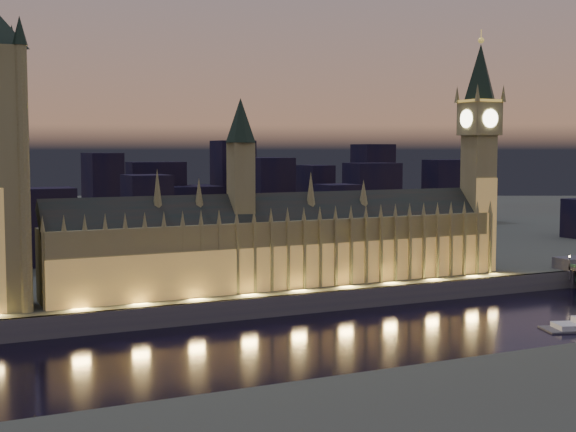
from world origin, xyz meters
name	(u,v)px	position (x,y,z in m)	size (l,w,h in m)	color
ground_plane	(343,336)	(0.00, 0.00, 0.00)	(2000.00, 2000.00, 0.00)	black
north_bank	(69,216)	(0.00, 520.00, 4.00)	(2000.00, 960.00, 8.00)	#453F32
embankment_wall	(292,305)	(0.00, 41.00, 4.00)	(2000.00, 2.50, 8.00)	#484653
palace_of_westminster	(284,242)	(6.17, 61.74, 26.37)	(202.00, 24.51, 78.00)	olive
elizabeth_tower	(479,137)	(108.00, 61.93, 71.02)	(18.00, 18.00, 112.90)	olive
city_backdrop	(200,204)	(33.93, 247.22, 30.45)	(465.75, 215.63, 89.26)	black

